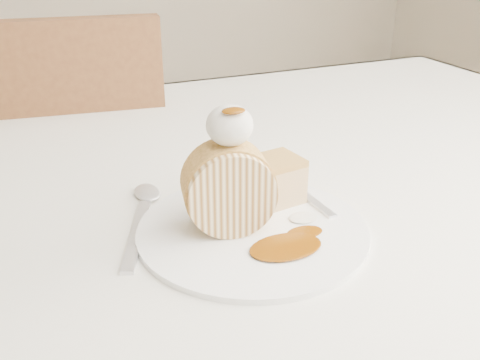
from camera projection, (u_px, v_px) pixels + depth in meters
name	position (u px, v px, depth m)	size (l,w,h in m)	color
table	(236.00, 222.00, 0.77)	(1.40, 0.90, 0.75)	silver
chair_far	(62.00, 203.00, 1.13)	(0.48, 0.48, 0.91)	brown
plate	(252.00, 230.00, 0.57)	(0.25, 0.25, 0.01)	white
roulade_slice	(229.00, 189.00, 0.55)	(0.09, 0.09, 0.05)	beige
cake_chunk	(275.00, 182.00, 0.61)	(0.05, 0.05, 0.05)	tan
whipped_cream	(230.00, 125.00, 0.53)	(0.05, 0.05, 0.04)	white
caramel_drizzle	(233.00, 105.00, 0.51)	(0.02, 0.02, 0.01)	#673304
caramel_pool	(286.00, 247.00, 0.53)	(0.08, 0.05, 0.00)	#673304
fork	(307.00, 197.00, 0.63)	(0.02, 0.15, 0.00)	silver
spoon	(137.00, 234.00, 0.56)	(0.03, 0.18, 0.00)	silver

